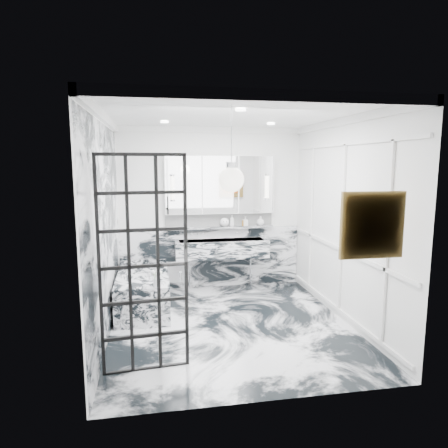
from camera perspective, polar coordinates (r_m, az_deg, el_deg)
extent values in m
plane|color=silver|center=(5.63, 0.85, -14.19)|extent=(3.60, 3.60, 0.00)
plane|color=white|center=(5.22, 0.92, 15.38)|extent=(3.60, 3.60, 0.00)
plane|color=white|center=(7.01, -1.90, 2.22)|extent=(3.60, 0.00, 3.60)
plane|color=white|center=(3.53, 6.43, -4.33)|extent=(3.60, 0.00, 3.60)
plane|color=white|center=(5.19, -16.73, -0.44)|extent=(0.00, 3.60, 3.60)
plane|color=white|center=(5.77, 16.69, 0.44)|extent=(0.00, 3.60, 3.60)
cube|color=silver|center=(7.14, -1.84, -4.80)|extent=(3.18, 0.05, 1.05)
cube|color=silver|center=(5.20, -16.53, -1.09)|extent=(0.02, 3.56, 2.68)
cube|color=white|center=(5.77, 16.47, -0.55)|extent=(0.03, 3.40, 2.30)
imported|color=#8C5919|center=(7.01, 1.14, 0.49)|extent=(0.10, 0.10, 0.20)
imported|color=#4C4C51|center=(7.06, 3.06, 0.41)|extent=(0.09, 0.09, 0.17)
imported|color=silver|center=(7.13, 5.23, 0.46)|extent=(0.17, 0.17, 0.17)
sphere|color=white|center=(6.99, 0.06, 0.26)|extent=(0.16, 0.16, 0.16)
cylinder|color=#8C5919|center=(7.06, 2.75, 0.13)|extent=(0.04, 0.04, 0.10)
cylinder|color=silver|center=(5.45, -9.63, -8.31)|extent=(0.08, 0.08, 0.12)
cube|color=#D25715|center=(3.92, 20.43, -0.15)|extent=(0.52, 0.05, 0.52)
sphere|color=white|center=(3.92, 1.06, 6.38)|extent=(0.25, 0.25, 0.25)
cube|color=silver|center=(6.90, -0.35, -3.52)|extent=(1.60, 0.45, 0.30)
cube|color=silver|center=(7.00, -0.58, -0.52)|extent=(1.90, 0.14, 0.04)
cube|color=white|center=(7.04, -0.66, 0.65)|extent=(1.90, 0.03, 0.23)
cube|color=white|center=(6.92, -0.59, 5.63)|extent=(1.90, 0.16, 1.00)
cylinder|color=white|center=(6.75, -7.38, 5.13)|extent=(0.07, 0.07, 0.40)
cylinder|color=white|center=(7.02, 6.18, 5.29)|extent=(0.07, 0.07, 0.40)
cube|color=silver|center=(6.29, -11.44, -9.21)|extent=(0.75, 1.65, 0.55)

